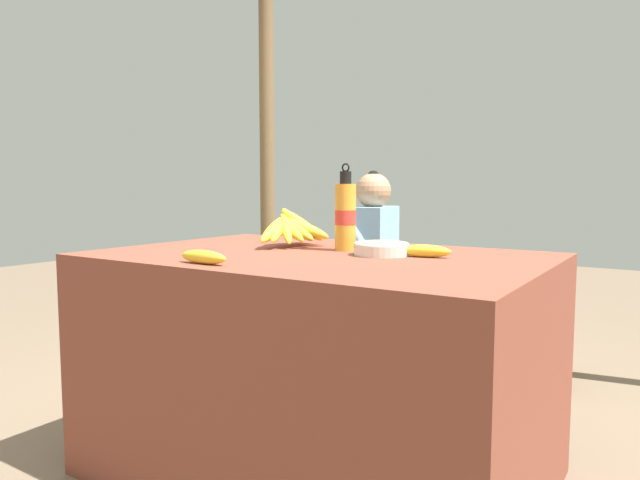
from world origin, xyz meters
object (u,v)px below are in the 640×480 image
seated_vendor (365,252)px  support_post_near (267,157)px  water_bottle (345,216)px  loose_banana_front (203,257)px  banana_bunch_ripe (292,227)px  serving_bowl (382,248)px  banana_bunch_green (500,290)px  wooden_bench (415,305)px  loose_banana_side (425,251)px

seated_vendor → support_post_near: size_ratio=0.45×
water_bottle → support_post_near: (-1.55, 1.54, 0.31)m
seated_vendor → support_post_near: bearing=-29.8°
loose_banana_front → banana_bunch_ripe: bearing=97.9°
serving_bowl → banana_bunch_green: size_ratio=0.64×
wooden_bench → water_bottle: bearing=-78.4°
serving_bowl → water_bottle: size_ratio=0.60×
wooden_bench → seated_vendor: 0.40m
serving_bowl → support_post_near: (-1.72, 1.59, 0.41)m
banana_bunch_ripe → wooden_bench: size_ratio=0.23×
loose_banana_front → wooden_bench: size_ratio=0.12×
water_bottle → banana_bunch_green: 1.26m
water_bottle → seated_vendor: seated_vendor is taller
loose_banana_front → seated_vendor: bearing=102.4°
serving_bowl → support_post_near: size_ratio=0.08×
loose_banana_side → wooden_bench: (-0.55, 1.19, -0.44)m
wooden_bench → seated_vendor: (-0.29, -0.04, 0.28)m
banana_bunch_green → wooden_bench: bearing=-179.8°
wooden_bench → support_post_near: (-1.31, 0.37, 0.85)m
banana_bunch_ripe → serving_bowl: size_ratio=1.93×
loose_banana_side → seated_vendor: (-0.83, 1.16, -0.17)m
loose_banana_front → support_post_near: bearing=123.9°
banana_bunch_green → support_post_near: 1.95m
banana_bunch_ripe → banana_bunch_green: size_ratio=1.23×
loose_banana_side → serving_bowl: bearing=-170.6°
banana_bunch_ripe → water_bottle: water_bottle is taller
serving_bowl → seated_vendor: size_ratio=0.17×
wooden_bench → loose_banana_front: bearing=-87.5°
wooden_bench → support_post_near: 1.61m
water_bottle → seated_vendor: (-0.53, 1.13, -0.27)m
seated_vendor → loose_banana_side: bearing=117.9°
water_bottle → loose_banana_front: 0.56m
water_bottle → loose_banana_front: (-0.17, -0.52, -0.10)m
water_bottle → loose_banana_front: water_bottle is taller
banana_bunch_ripe → wooden_bench: (0.00, 1.15, -0.49)m
wooden_bench → support_post_near: bearing=164.1°
support_post_near → loose_banana_front: bearing=-56.1°
water_bottle → loose_banana_side: (0.31, -0.03, -0.10)m
serving_bowl → wooden_bench: (-0.41, 1.22, -0.45)m
loose_banana_side → seated_vendor: bearing=125.8°
banana_bunch_ripe → loose_banana_side: bearing=-4.9°
serving_bowl → banana_bunch_green: 1.26m
loose_banana_front → serving_bowl: bearing=54.5°
loose_banana_side → banana_bunch_green: (-0.09, 1.20, -0.32)m
support_post_near → banana_bunch_ripe: bearing=-49.3°
serving_bowl → loose_banana_front: serving_bowl is taller
water_bottle → banana_bunch_ripe: bearing=176.0°
banana_bunch_ripe → loose_banana_side: banana_bunch_ripe is taller
water_bottle → loose_banana_side: 0.32m
loose_banana_side → support_post_near: support_post_near is taller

